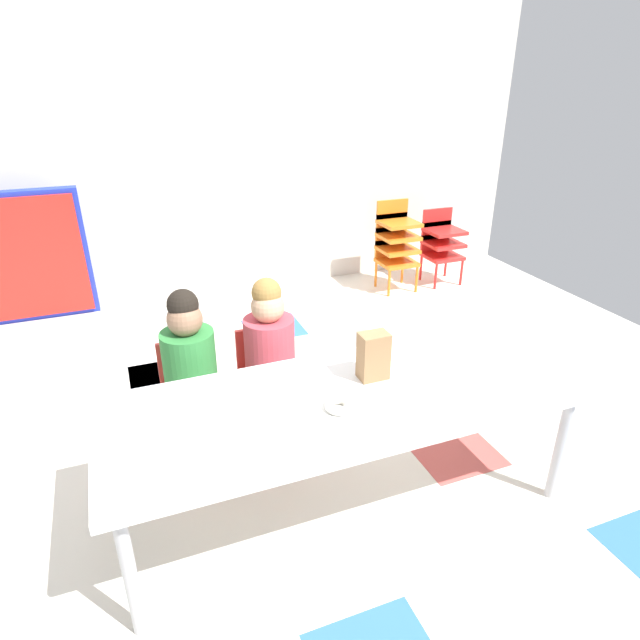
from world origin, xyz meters
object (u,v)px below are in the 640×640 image
(craft_table, at_px, (344,404))
(seated_child_middle_seat, at_px, (269,346))
(folded_activity_table, at_px, (26,260))
(kid_chair_red_stack, at_px, (441,241))
(seated_child_near_camera, at_px, (189,360))
(paper_bag_brown, at_px, (373,356))
(kid_chair_orange_stack, at_px, (396,240))
(paper_plate_near_edge, at_px, (339,410))
(donut_powdered_on_plate, at_px, (339,405))

(craft_table, bearing_deg, seated_child_middle_seat, 103.95)
(craft_table, distance_m, folded_activity_table, 3.04)
(craft_table, distance_m, kid_chair_red_stack, 3.10)
(craft_table, bearing_deg, seated_child_near_camera, 132.33)
(paper_bag_brown, bearing_deg, seated_child_middle_seat, 122.27)
(kid_chair_orange_stack, relative_size, paper_plate_near_edge, 4.44)
(seated_child_middle_seat, height_order, donut_powdered_on_plate, seated_child_middle_seat)
(craft_table, relative_size, seated_child_near_camera, 2.22)
(seated_child_near_camera, distance_m, donut_powdered_on_plate, 0.87)
(paper_plate_near_edge, bearing_deg, kid_chair_red_stack, 49.39)
(seated_child_near_camera, height_order, paper_bag_brown, seated_child_near_camera)
(seated_child_near_camera, distance_m, kid_chair_orange_stack, 2.72)
(seated_child_near_camera, height_order, kid_chair_red_stack, seated_child_near_camera)
(kid_chair_red_stack, distance_m, folded_activity_table, 3.50)
(seated_child_middle_seat, height_order, kid_chair_orange_stack, seated_child_middle_seat)
(folded_activity_table, relative_size, paper_bag_brown, 4.94)
(kid_chair_orange_stack, xyz_separation_m, paper_plate_near_edge, (-1.61, -2.44, 0.13))
(kid_chair_red_stack, bearing_deg, craft_table, -130.81)
(paper_bag_brown, xyz_separation_m, donut_powdered_on_plate, (-0.25, -0.19, -0.08))
(folded_activity_table, bearing_deg, kid_chair_red_stack, -5.37)
(seated_child_near_camera, relative_size, donut_powdered_on_plate, 7.53)
(craft_table, xyz_separation_m, kid_chair_red_stack, (2.02, 2.34, -0.15))
(kid_chair_orange_stack, bearing_deg, seated_child_middle_seat, -134.44)
(craft_table, height_order, paper_plate_near_edge, paper_plate_near_edge)
(seated_child_near_camera, relative_size, kid_chair_red_stack, 1.35)
(kid_chair_red_stack, bearing_deg, seated_child_middle_seat, -141.57)
(craft_table, relative_size, paper_plate_near_edge, 11.33)
(paper_bag_brown, xyz_separation_m, paper_plate_near_edge, (-0.25, -0.19, -0.11))
(seated_child_near_camera, xyz_separation_m, seated_child_middle_seat, (0.41, 0.00, 0.00))
(seated_child_middle_seat, xyz_separation_m, donut_powdered_on_plate, (0.09, -0.71, 0.06))
(kid_chair_red_stack, distance_m, donut_powdered_on_plate, 3.22)
(craft_table, xyz_separation_m, paper_plate_near_edge, (-0.07, -0.10, 0.05))
(seated_child_middle_seat, xyz_separation_m, kid_chair_red_stack, (2.18, 1.73, -0.16))
(kid_chair_orange_stack, distance_m, paper_bag_brown, 2.64)
(paper_plate_near_edge, bearing_deg, craft_table, 54.94)
(kid_chair_orange_stack, bearing_deg, paper_bag_brown, -121.18)
(kid_chair_red_stack, bearing_deg, paper_bag_brown, -129.33)
(seated_child_near_camera, relative_size, paper_bag_brown, 4.17)
(seated_child_near_camera, relative_size, seated_child_middle_seat, 1.00)
(seated_child_near_camera, bearing_deg, folded_activity_table, 113.67)
(craft_table, height_order, seated_child_middle_seat, seated_child_middle_seat)
(craft_table, height_order, kid_chair_orange_stack, kid_chair_orange_stack)
(donut_powdered_on_plate, bearing_deg, craft_table, 54.94)
(paper_plate_near_edge, relative_size, donut_powdered_on_plate, 1.48)
(seated_child_near_camera, relative_size, kid_chair_orange_stack, 1.15)
(folded_activity_table, height_order, paper_plate_near_edge, folded_activity_table)
(kid_chair_red_stack, bearing_deg, paper_plate_near_edge, -130.61)
(kid_chair_orange_stack, bearing_deg, seated_child_near_camera, -140.59)
(seated_child_middle_seat, height_order, paper_bag_brown, seated_child_middle_seat)
(seated_child_middle_seat, height_order, kid_chair_red_stack, seated_child_middle_seat)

